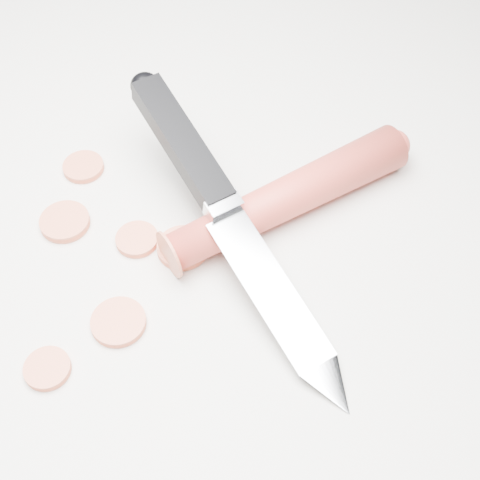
% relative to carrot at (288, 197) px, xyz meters
% --- Properties ---
extents(ground, '(2.40, 2.40, 0.00)m').
position_rel_carrot_xyz_m(ground, '(-0.08, -0.03, -0.02)').
color(ground, beige).
rests_on(ground, ground).
extents(carrot, '(0.15, 0.18, 0.03)m').
position_rel_carrot_xyz_m(carrot, '(0.00, 0.00, 0.00)').
color(carrot, red).
rests_on(carrot, ground).
extents(carrot_slice_0, '(0.03, 0.03, 0.01)m').
position_rel_carrot_xyz_m(carrot_slice_0, '(-0.10, -0.07, -0.02)').
color(carrot_slice_0, '#CC5C3D').
rests_on(carrot_slice_0, ground).
extents(carrot_slice_1, '(0.03, 0.03, 0.01)m').
position_rel_carrot_xyz_m(carrot_slice_1, '(-0.17, -0.01, -0.02)').
color(carrot_slice_1, '#CC5C3D').
rests_on(carrot_slice_1, ground).
extents(carrot_slice_2, '(0.04, 0.04, 0.01)m').
position_rel_carrot_xyz_m(carrot_slice_2, '(-0.08, -0.13, -0.02)').
color(carrot_slice_2, '#CC5C3D').
rests_on(carrot_slice_2, ground).
extents(carrot_slice_3, '(0.04, 0.04, 0.01)m').
position_rel_carrot_xyz_m(carrot_slice_3, '(-0.06, -0.06, -0.02)').
color(carrot_slice_3, '#CC5C3D').
rests_on(carrot_slice_3, ground).
extents(carrot_slice_4, '(0.04, 0.04, 0.01)m').
position_rel_carrot_xyz_m(carrot_slice_4, '(-0.15, -0.07, -0.01)').
color(carrot_slice_4, '#CC5C3D').
rests_on(carrot_slice_4, ground).
extents(carrot_slice_5, '(0.03, 0.03, 0.01)m').
position_rel_carrot_xyz_m(carrot_slice_5, '(-0.11, -0.18, -0.02)').
color(carrot_slice_5, '#CC5C3D').
rests_on(carrot_slice_5, ground).
extents(kitchen_knife, '(0.25, 0.20, 0.07)m').
position_rel_carrot_xyz_m(kitchen_knife, '(-0.02, -0.05, 0.02)').
color(kitchen_knife, '#B3B6BA').
rests_on(kitchen_knife, ground).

